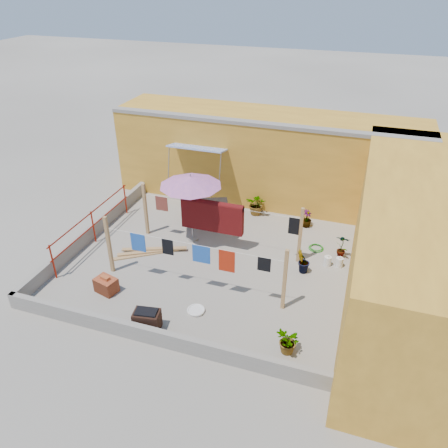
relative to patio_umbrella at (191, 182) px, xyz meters
The scene contains 21 objects.
ground 2.44m from the patio_umbrella, 44.45° to the right, with size 80.00×80.00×0.00m, color #9E998E.
wall_back 4.06m from the patio_umbrella, 69.16° to the left, with size 11.00×3.27×3.21m.
wall_right 6.22m from the patio_umbrella, ahead, with size 2.40×9.00×3.20m, color gold.
parapet_front 4.95m from the patio_umbrella, 78.23° to the right, with size 8.30×0.16×0.44m, color gray.
parapet_left 3.75m from the patio_umbrella, 163.68° to the right, with size 0.16×7.30×0.44m, color gray.
red_railing 3.39m from the patio_umbrella, 158.96° to the right, with size 0.05×4.20×1.10m.
clothesline_rig 1.33m from the patio_umbrella, 24.25° to the right, with size 5.09×2.35×1.80m.
patio_umbrella is the anchor object (origin of this frame).
outdoor_table 1.87m from the patio_umbrella, 90.98° to the left, with size 1.71×1.30×0.72m.
brick_stack 3.88m from the patio_umbrella, 110.94° to the right, with size 0.66×0.55×0.50m.
lumber_pile 2.49m from the patio_umbrella, 128.92° to the right, with size 1.97×1.29×0.13m.
brazier 4.52m from the patio_umbrella, 83.21° to the right, with size 0.69×0.51×0.56m.
white_basin 4.01m from the patio_umbrella, 66.61° to the right, with size 0.46×0.46×0.08m.
water_jug_a 5.02m from the patio_umbrella, ahead, with size 0.22×0.22×0.34m.
water_jug_b 4.71m from the patio_umbrella, ahead, with size 0.22×0.22×0.34m.
green_hose 4.43m from the patio_umbrella, 10.54° to the left, with size 0.47×0.47×0.07m.
plant_back_a 3.21m from the patio_umbrella, 56.30° to the left, with size 0.71×0.62×0.79m, color #1B601B.
plant_back_b 4.26m from the patio_umbrella, 30.67° to the left, with size 0.34×0.34×0.61m, color #1B601B.
plant_right_a 4.95m from the patio_umbrella, ahead, with size 0.42×0.28×0.80m, color #1B601B.
plant_right_b 4.08m from the patio_umbrella, 10.08° to the right, with size 0.41×0.33×0.75m, color #1B601B.
plant_right_c 5.69m from the patio_umbrella, 44.33° to the right, with size 0.58×0.51×0.65m, color #1B601B.
Camera 1 is at (3.82, -10.07, 7.61)m, focal length 35.00 mm.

